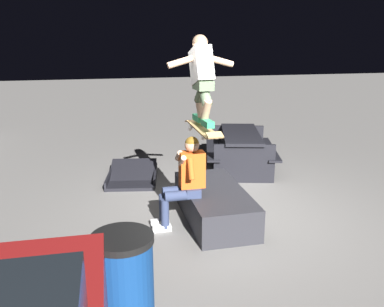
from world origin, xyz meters
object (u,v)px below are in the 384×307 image
kicker_ramp (133,177)px  trash_bin (124,282)px  skateboard (203,129)px  ledge_box_main (214,204)px  person_sitting_on_ledge (185,178)px  picnic_table_back (241,145)px  skater_airborne (202,76)px

kicker_ramp → trash_bin: bearing=175.3°
skateboard → kicker_ramp: (2.13, 0.83, -1.36)m
ledge_box_main → person_sitting_on_ledge: (-0.14, 0.47, 0.48)m
ledge_box_main → trash_bin: 2.51m
skateboard → picnic_table_back: (2.37, -1.33, -0.92)m
skateboard → picnic_table_back: bearing=-29.3°
person_sitting_on_ledge → skater_airborne: skater_airborne is taller
skateboard → skater_airborne: size_ratio=0.92×
person_sitting_on_ledge → skateboard: 0.75m
kicker_ramp → picnic_table_back: 2.21m
ledge_box_main → kicker_ramp: size_ratio=1.43×
skateboard → skater_airborne: (0.06, 0.01, 0.69)m
ledge_box_main → picnic_table_back: bearing=-27.2°
skater_airborne → picnic_table_back: bearing=-30.0°
skater_airborne → kicker_ramp: bearing=21.6°
skateboard → person_sitting_on_ledge: bearing=63.6°
kicker_ramp → picnic_table_back: bearing=-83.9°
ledge_box_main → person_sitting_on_ledge: person_sitting_on_ledge is taller
kicker_ramp → picnic_table_back: size_ratio=0.64×
ledge_box_main → picnic_table_back: 2.39m
skater_airborne → kicker_ramp: 3.03m
kicker_ramp → trash_bin: (-3.96, 0.32, 0.41)m
skater_airborne → person_sitting_on_ledge: bearing=75.8°
picnic_table_back → trash_bin: size_ratio=2.12×
ledge_box_main → kicker_ramp: ledge_box_main is taller
skateboard → skater_airborne: skater_airborne is taller
skater_airborne → picnic_table_back: 3.11m
person_sitting_on_ledge → picnic_table_back: person_sitting_on_ledge is taller
kicker_ramp → skater_airborne: bearing=-158.4°
person_sitting_on_ledge → trash_bin: size_ratio=1.40×
person_sitting_on_ledge → skateboard: bearing=-116.4°
skateboard → trash_bin: skateboard is taller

